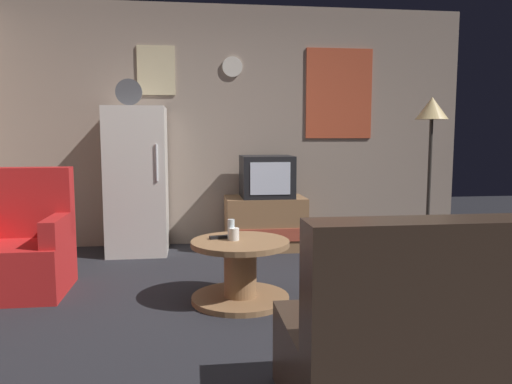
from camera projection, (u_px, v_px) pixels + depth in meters
ground_plane at (266, 320)px, 3.32m from camera, size 12.00×12.00×0.00m
wall_with_art at (234, 126)px, 5.58m from camera, size 5.20×0.12×2.62m
fridge at (137, 180)px, 5.13m from camera, size 0.60×0.62×1.77m
tv_stand at (265, 223)px, 5.35m from camera, size 0.84×0.53×0.56m
crt_tv at (267, 176)px, 5.29m from camera, size 0.54×0.51×0.44m
standing_lamp at (432, 121)px, 4.94m from camera, size 0.32×0.32×1.59m
coffee_table at (240, 271)px, 3.66m from camera, size 0.72×0.72×0.46m
wine_glass at (231, 229)px, 3.66m from camera, size 0.05×0.05×0.15m
mug_ceramic_white at (234, 234)px, 3.64m from camera, size 0.08×0.08×0.09m
remote_control at (220, 237)px, 3.70m from camera, size 0.16×0.08×0.02m
armchair at (23, 249)px, 3.88m from camera, size 0.68×0.68×0.96m
couch at (486, 348)px, 2.14m from camera, size 1.70×0.80×0.92m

